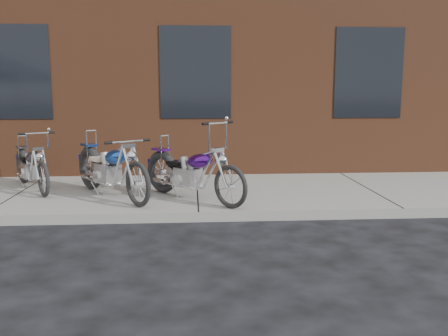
{
  "coord_description": "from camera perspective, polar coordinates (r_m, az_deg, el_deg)",
  "views": [
    {
      "loc": [
        -0.08,
        -6.54,
        1.86
      ],
      "look_at": [
        0.42,
        0.8,
        0.65
      ],
      "focal_mm": 38.0,
      "sensor_mm": 36.0,
      "label": 1
    }
  ],
  "objects": [
    {
      "name": "building_brick",
      "position": [
        14.7,
        -3.69,
        17.71
      ],
      "size": [
        22.0,
        10.0,
        8.0
      ],
      "primitive_type": "cube",
      "color": "brown",
      "rests_on": "ground"
    },
    {
      "name": "chopper_third",
      "position": [
        8.9,
        -22.13,
        -0.02
      ],
      "size": [
        1.13,
        1.8,
        1.04
      ],
      "rotation": [
        0.0,
        0.0,
        -1.03
      ],
      "color": "black",
      "rests_on": "sidewalk"
    },
    {
      "name": "sidewalk",
      "position": [
        8.24,
        -3.22,
        -3.18
      ],
      "size": [
        22.0,
        3.0,
        0.15
      ],
      "primitive_type": "cube",
      "color": "#989898",
      "rests_on": "ground"
    },
    {
      "name": "ground",
      "position": [
        6.8,
        -3.06,
        -6.54
      ],
      "size": [
        120.0,
        120.0,
        0.0
      ],
      "primitive_type": "plane",
      "color": "black",
      "rests_on": "ground"
    },
    {
      "name": "chopper_blue",
      "position": [
        7.86,
        -13.51,
        -0.31
      ],
      "size": [
        1.47,
        1.99,
        1.03
      ],
      "rotation": [
        0.0,
        0.0,
        -0.95
      ],
      "color": "black",
      "rests_on": "sidewalk"
    },
    {
      "name": "chopper_purple",
      "position": [
        7.47,
        -3.95,
        -0.74
      ],
      "size": [
        1.59,
        1.72,
        1.26
      ],
      "rotation": [
        0.0,
        0.0,
        -0.83
      ],
      "color": "black",
      "rests_on": "sidewalk"
    }
  ]
}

